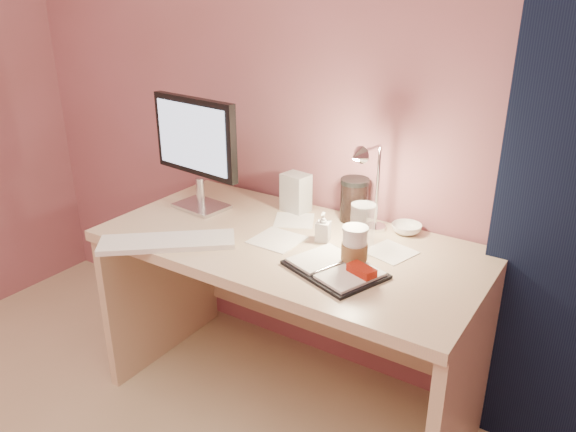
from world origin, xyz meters
The scene contains 14 objects.
desk centered at (0.00, 1.45, 0.50)m, with size 1.40×0.70×0.73m.
monitor centered at (-0.48, 1.45, 1.00)m, with size 0.43×0.18×0.46m.
keyboard centered at (-0.35, 1.11, 0.74)m, with size 0.48×0.14×0.02m, color white.
planner centered at (0.26, 1.26, 0.74)m, with size 0.36×0.31×0.05m.
paper_a centered at (-0.04, 1.36, 0.73)m, with size 0.17×0.17×0.00m, color white.
paper_b centered at (0.34, 1.49, 0.73)m, with size 0.15×0.15×0.00m, color white.
paper_c centered at (-0.09, 1.54, 0.73)m, with size 0.15×0.15×0.00m, color white.
coffee_cup centered at (0.28, 1.33, 0.80)m, with size 0.09×0.09×0.14m.
clear_cup centered at (0.23, 1.49, 0.81)m, with size 0.09×0.09×0.15m, color white.
bowl centered at (0.33, 1.67, 0.75)m, with size 0.11×0.11×0.03m, color white.
lotion_bottle centered at (0.10, 1.45, 0.78)m, with size 0.05×0.05×0.11m, color silver.
dark_jar centered at (0.10, 1.68, 0.81)m, with size 0.11×0.11×0.15m, color black.
product_box centered at (-0.14, 1.64, 0.81)m, with size 0.10×0.08×0.16m, color silver.
desk_lamp centered at (0.23, 1.56, 0.95)m, with size 0.10×0.22×0.35m.
Camera 1 is at (1.00, -0.17, 1.60)m, focal length 35.00 mm.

